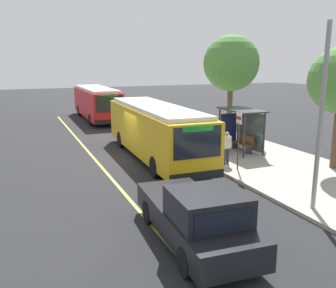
% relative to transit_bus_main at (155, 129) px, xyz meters
% --- Properties ---
extents(ground_plane, '(120.00, 120.00, 0.00)m').
position_rel_transit_bus_main_xyz_m(ground_plane, '(-0.50, -1.01, -1.62)').
color(ground_plane, '#232326').
extents(sidewalk_curb, '(44.00, 6.40, 0.15)m').
position_rel_transit_bus_main_xyz_m(sidewalk_curb, '(-0.50, 4.99, -1.54)').
color(sidewalk_curb, '#A8A399').
rests_on(sidewalk_curb, ground_plane).
extents(lane_stripe_center, '(36.00, 0.14, 0.01)m').
position_rel_transit_bus_main_xyz_m(lane_stripe_center, '(-0.50, -3.21, -1.61)').
color(lane_stripe_center, '#E0D64C').
rests_on(lane_stripe_center, ground_plane).
extents(transit_bus_main, '(10.93, 2.90, 2.95)m').
position_rel_transit_bus_main_xyz_m(transit_bus_main, '(0.00, 0.00, 0.00)').
color(transit_bus_main, gold).
rests_on(transit_bus_main, ground_plane).
extents(transit_bus_second, '(10.57, 2.71, 2.95)m').
position_rel_transit_bus_main_xyz_m(transit_bus_second, '(-15.42, 0.02, -0.00)').
color(transit_bus_second, red).
rests_on(transit_bus_second, ground_plane).
extents(pickup_truck, '(5.51, 2.33, 1.85)m').
position_rel_transit_bus_main_xyz_m(pickup_truck, '(9.75, -2.44, -0.76)').
color(pickup_truck, black).
rests_on(pickup_truck, ground_plane).
extents(bus_shelter, '(2.90, 1.60, 2.48)m').
position_rel_transit_bus_main_xyz_m(bus_shelter, '(0.90, 5.01, 0.30)').
color(bus_shelter, '#333338').
rests_on(bus_shelter, sidewalk_curb).
extents(waiting_bench, '(1.60, 0.48, 0.95)m').
position_rel_transit_bus_main_xyz_m(waiting_bench, '(1.07, 5.07, -0.98)').
color(waiting_bench, brown).
rests_on(waiting_bench, sidewalk_curb).
extents(route_sign_post, '(0.44, 0.08, 2.80)m').
position_rel_transit_bus_main_xyz_m(route_sign_post, '(4.04, 2.72, 0.34)').
color(route_sign_post, '#333338').
rests_on(route_sign_post, sidewalk_curb).
extents(pedestrian_commuter, '(0.24, 0.40, 1.69)m').
position_rel_transit_bus_main_xyz_m(pedestrian_commuter, '(3.15, 2.63, -0.50)').
color(pedestrian_commuter, '#282D47').
rests_on(pedestrian_commuter, sidewalk_curb).
extents(street_tree_near_shelter, '(3.70, 3.70, 6.88)m').
position_rel_transit_bus_main_xyz_m(street_tree_near_shelter, '(-2.70, 6.44, 3.53)').
color(street_tree_near_shelter, brown).
rests_on(street_tree_near_shelter, sidewalk_curb).
extents(utility_pole, '(0.16, 0.16, 6.40)m').
position_rel_transit_bus_main_xyz_m(utility_pole, '(9.26, 2.46, 1.73)').
color(utility_pole, gray).
rests_on(utility_pole, sidewalk_curb).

